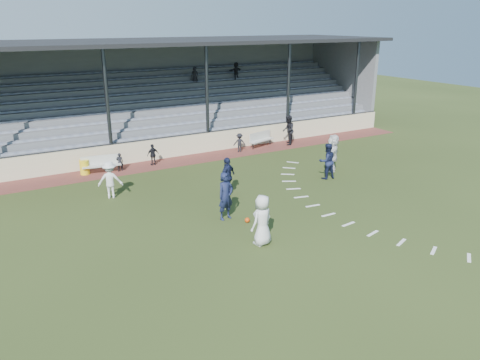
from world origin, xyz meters
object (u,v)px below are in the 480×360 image
object	(u,v)px
bench_right	(261,138)
trash_bin	(85,167)
player_navy_lead	(226,196)
football	(247,220)
official	(288,130)
player_white_lead	(262,220)
bench_left	(101,163)

from	to	relation	value
bench_right	trash_bin	bearing A→B (deg)	163.66
trash_bin	player_navy_lead	size ratio (longest dim) A/B	0.39
player_navy_lead	football	bearing A→B (deg)	-64.79
player_navy_lead	official	xyz separation A→B (m)	(9.29, 8.63, -0.01)
player_navy_lead	trash_bin	bearing A→B (deg)	101.72
trash_bin	player_white_lead	world-z (taller)	player_white_lead
football	player_navy_lead	xyz separation A→B (m)	(-0.56, 0.77, 0.89)
bench_left	player_navy_lead	distance (m)	9.15
official	bench_right	bearing A→B (deg)	-67.96
bench_left	football	world-z (taller)	bench_left
bench_left	official	size ratio (longest dim) A/B	1.06
trash_bin	player_navy_lead	xyz separation A→B (m)	(3.68, -8.89, 0.58)
football	player_white_lead	distance (m)	2.15
trash_bin	official	distance (m)	12.98
official	player_white_lead	bearing A→B (deg)	-2.16
bench_right	trash_bin	world-z (taller)	bench_right
football	player_white_lead	size ratio (longest dim) A/B	0.11
player_white_lead	official	world-z (taller)	official
bench_right	trash_bin	size ratio (longest dim) A/B	2.59
bench_right	player_white_lead	size ratio (longest dim) A/B	1.07
bench_left	player_white_lead	size ratio (longest dim) A/B	1.08
trash_bin	player_white_lead	bearing A→B (deg)	-72.19
bench_left	trash_bin	distance (m)	0.86
bench_left	player_navy_lead	world-z (taller)	player_navy_lead
football	player_navy_lead	bearing A→B (deg)	125.97
player_white_lead	official	size ratio (longest dim) A/B	0.98
player_white_lead	trash_bin	bearing A→B (deg)	-88.53
bench_left	trash_bin	size ratio (longest dim) A/B	2.60
player_white_lead	official	bearing A→B (deg)	-145.61
bench_right	bench_left	bearing A→B (deg)	164.89
bench_right	official	size ratio (longest dim) A/B	1.05
bench_left	bench_right	bearing A→B (deg)	10.81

